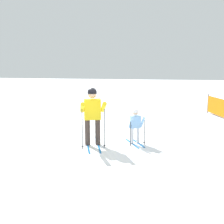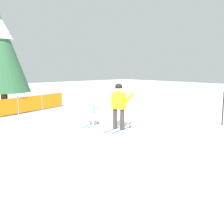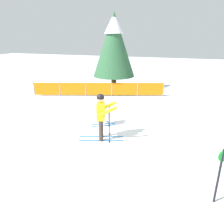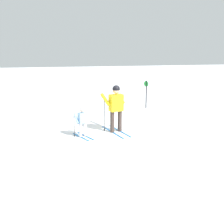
# 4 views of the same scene
# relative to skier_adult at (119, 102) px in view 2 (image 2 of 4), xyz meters

# --- Properties ---
(ground_plane) EXTENTS (60.00, 60.00, 0.00)m
(ground_plane) POSITION_rel_skier_adult_xyz_m (0.16, 0.17, -1.05)
(ground_plane) COLOR white
(skier_adult) EXTENTS (1.68, 0.93, 1.75)m
(skier_adult) POSITION_rel_skier_adult_xyz_m (0.00, 0.00, 0.00)
(skier_adult) COLOR #1966B2
(skier_adult) RESTS_ON ground_plane
(skier_child) EXTENTS (1.02, 0.68, 1.09)m
(skier_child) POSITION_rel_skier_adult_xyz_m (-0.37, 1.25, -0.42)
(skier_child) COLOR #1966B2
(skier_child) RESTS_ON ground_plane
(safety_fence) EXTENTS (7.83, 2.38, 0.92)m
(safety_fence) POSITION_rel_skier_adult_xyz_m (-2.20, 5.54, -0.59)
(safety_fence) COLOR gray
(safety_fence) RESTS_ON ground_plane
(conifer_far) EXTENTS (2.71, 2.71, 5.03)m
(conifer_far) POSITION_rel_skier_adult_xyz_m (-1.63, 6.96, 2.06)
(conifer_far) COLOR #4C3823
(conifer_far) RESTS_ON ground_plane
(trail_marker) EXTENTS (0.25, 0.16, 1.39)m
(trail_marker) POSITION_rel_skier_adult_xyz_m (3.62, -2.29, -0.19)
(trail_marker) COLOR black
(trail_marker) RESTS_ON ground_plane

